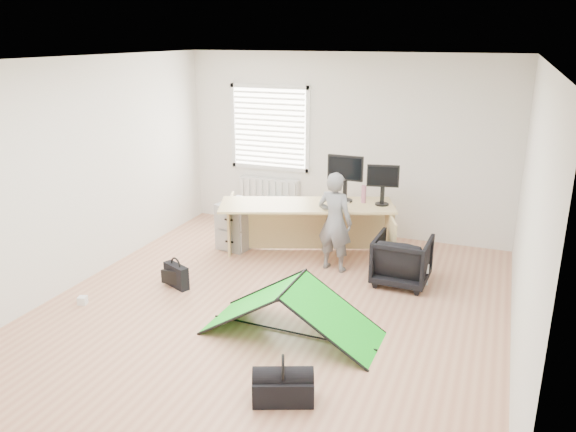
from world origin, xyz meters
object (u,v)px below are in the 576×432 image
(monitor_right, at_px, (383,190))
(thermos, at_px, (364,194))
(filing_cabinet, at_px, (239,224))
(storage_crate, at_px, (406,270))
(desk, at_px, (306,232))
(laptop_bag, at_px, (176,276))
(duffel_bag, at_px, (283,389))
(office_chair, at_px, (402,260))
(monitor_left, at_px, (345,184))
(kite, at_px, (292,309))
(person, at_px, (335,222))

(monitor_right, xyz_separation_m, thermos, (-0.25, 0.01, -0.08))
(filing_cabinet, distance_m, storage_crate, 2.49)
(desk, xyz_separation_m, monitor_right, (0.94, 0.32, 0.59))
(thermos, relative_size, laptop_bag, 0.62)
(filing_cabinet, xyz_separation_m, duffel_bag, (1.93, -3.13, -0.22))
(office_chair, distance_m, duffel_bag, 2.76)
(monitor_right, relative_size, thermos, 1.76)
(monitor_right, xyz_separation_m, laptop_bag, (-2.11, -1.73, -0.84))
(storage_crate, xyz_separation_m, duffel_bag, (-0.54, -2.83, -0.02))
(thermos, bearing_deg, duffel_bag, -87.06)
(filing_cabinet, xyz_separation_m, monitor_left, (1.50, 0.21, 0.68))
(monitor_left, relative_size, thermos, 2.05)
(kite, relative_size, laptop_bag, 4.74)
(office_chair, bearing_deg, person, -4.92)
(desk, distance_m, monitor_left, 0.82)
(monitor_right, distance_m, office_chair, 1.02)
(filing_cabinet, xyz_separation_m, laptop_bag, (-0.10, -1.52, -0.19))
(monitor_left, bearing_deg, person, -85.86)
(person, bearing_deg, storage_crate, -168.27)
(desk, xyz_separation_m, person, (0.46, -0.21, 0.26))
(monitor_left, distance_m, monitor_right, 0.51)
(person, relative_size, kite, 0.73)
(monitor_left, height_order, kite, monitor_left)
(thermos, relative_size, person, 0.18)
(filing_cabinet, height_order, duffel_bag, filing_cabinet)
(monitor_right, relative_size, kite, 0.23)
(person, bearing_deg, office_chair, -176.09)
(filing_cabinet, height_order, monitor_right, monitor_right)
(filing_cabinet, bearing_deg, laptop_bag, -84.22)
(filing_cabinet, distance_m, thermos, 1.86)
(person, bearing_deg, duffel_bag, 109.15)
(duffel_bag, bearing_deg, monitor_left, 75.54)
(desk, relative_size, thermos, 9.73)
(desk, relative_size, laptop_bag, 6.07)
(office_chair, bearing_deg, laptop_bag, 25.48)
(desk, relative_size, duffel_bag, 4.53)
(desk, relative_size, filing_cabinet, 3.44)
(duffel_bag, bearing_deg, laptop_bag, 119.84)
(desk, height_order, filing_cabinet, desk)
(person, distance_m, duffel_bag, 2.90)
(office_chair, bearing_deg, thermos, -42.49)
(filing_cabinet, xyz_separation_m, thermos, (1.76, 0.23, 0.57))
(monitor_left, xyz_separation_m, monitor_right, (0.51, 0.01, -0.03))
(thermos, xyz_separation_m, duffel_bag, (0.17, -3.36, -0.79))
(office_chair, bearing_deg, storage_crate, -107.41)
(monitor_left, relative_size, laptop_bag, 1.28)
(desk, distance_m, monitor_right, 1.16)
(monitor_right, height_order, office_chair, monitor_right)
(filing_cabinet, relative_size, person, 0.51)
(kite, xyz_separation_m, duffel_bag, (0.33, -1.06, -0.17))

